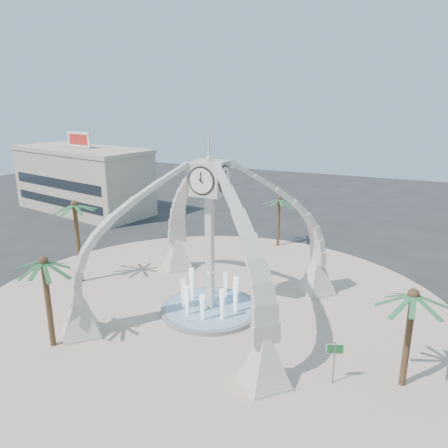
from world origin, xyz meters
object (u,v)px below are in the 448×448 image
at_px(fountain, 210,309).
at_px(palm_south, 43,262).
at_px(clock_tower, 210,236).
at_px(palm_north, 279,200).
at_px(palm_west, 74,206).
at_px(street_sign, 335,354).
at_px(palm_east, 413,296).

relative_size(fountain, palm_south, 1.12).
bearing_deg(clock_tower, palm_north, 89.66).
distance_m(fountain, palm_west, 15.49).
bearing_deg(fountain, palm_west, 178.11).
bearing_deg(palm_north, fountain, -90.34).
xyz_separation_m(palm_south, street_sign, (18.76, 3.73, -4.22)).
bearing_deg(fountain, palm_south, -131.18).
height_order(clock_tower, street_sign, clock_tower).
distance_m(clock_tower, palm_south, 12.01).
height_order(palm_east, palm_south, palm_south).
bearing_deg(palm_east, clock_tower, 165.83).
bearing_deg(street_sign, palm_west, 144.19).
distance_m(palm_east, palm_north, 26.19).
xyz_separation_m(palm_north, palm_south, (-8.02, -27.04, 0.72)).
bearing_deg(palm_east, fountain, 165.82).
relative_size(palm_west, palm_north, 1.32).
bearing_deg(palm_south, palm_north, 73.49).
distance_m(palm_north, street_sign, 25.90).
relative_size(fountain, palm_west, 0.96).
height_order(palm_east, palm_west, palm_west).
relative_size(fountain, palm_east, 1.17).
xyz_separation_m(palm_west, street_sign, (24.59, -5.76, -5.36)).
distance_m(palm_east, street_sign, 5.73).
height_order(clock_tower, fountain, clock_tower).
xyz_separation_m(palm_east, palm_west, (-28.48, 4.17, 1.47)).
distance_m(clock_tower, fountain, 6.20).
bearing_deg(clock_tower, fountain, 90.00).
xyz_separation_m(clock_tower, palm_east, (14.73, -3.72, -0.54)).
xyz_separation_m(palm_east, street_sign, (-3.89, -1.59, -3.90)).
relative_size(fountain, street_sign, 2.78).
bearing_deg(fountain, clock_tower, -90.00).
bearing_deg(palm_west, palm_east, -8.34).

